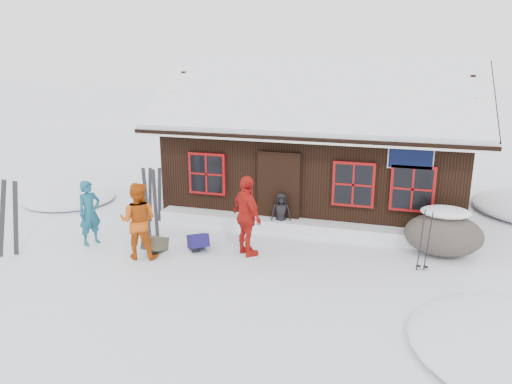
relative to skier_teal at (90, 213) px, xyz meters
The scene contains 15 objects.
ground 3.28m from the skier_teal, ahead, with size 120.00×120.00×0.00m, color white.
mountain_hut 6.84m from the skier_teal, 46.48° to the left, with size 8.90×6.09×4.42m.
snow_drift 5.20m from the skier_teal, 25.15° to the left, with size 7.60×0.60×0.35m, color white.
snow_mounds 5.22m from the skier_teal, 20.54° to the left, with size 20.60×13.20×0.48m.
skier_teal is the anchor object (origin of this frame).
skier_orange_left 1.60m from the skier_teal, 14.59° to the right, with size 0.85×0.66×1.76m, color #B8490D.
skier_orange_right 3.86m from the skier_teal, ahead, with size 1.10×0.46×1.87m, color #B21812.
skier_crouched 4.72m from the skier_teal, 27.07° to the left, with size 0.51×0.33×1.04m, color black.
boulder 8.32m from the skier_teal, 12.17° to the left, with size 1.75×1.31×1.03m.
ski_pair_left 1.74m from the skier_teal, 137.86° to the right, with size 0.66×0.27×1.85m.
ski_pair_mid 1.46m from the skier_teal, 35.64° to the left, with size 0.45×0.16×1.82m.
ski_pair_right 2.09m from the skier_teal, 70.74° to the left, with size 0.41×0.17×1.56m.
ski_poles 7.71m from the skier_teal, ahead, with size 0.25×0.12×1.38m.
backpack_blue 2.74m from the skier_teal, ahead, with size 0.42×0.56×0.30m, color #17124F.
backpack_olive 1.85m from the skier_teal, ahead, with size 0.42×0.55×0.30m, color #484533.
Camera 1 is at (3.94, -9.68, 4.51)m, focal length 35.00 mm.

